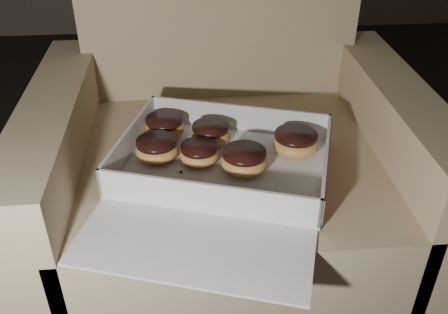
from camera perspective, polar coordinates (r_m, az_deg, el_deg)
armchair at (r=1.19m, az=0.41°, el=-2.42°), size 0.84×0.71×0.87m
bakery_box at (r=0.97m, az=-0.36°, el=-2.09°), size 0.53×0.57×0.07m
donut_a at (r=1.07m, az=-1.52°, el=2.73°), size 0.09×0.09×0.04m
donut_b at (r=1.05m, az=8.16°, el=1.68°), size 0.10×0.10×0.05m
donut_c at (r=1.01m, az=-2.83°, el=0.44°), size 0.08×0.08×0.04m
donut_d at (r=1.10m, az=-6.78°, el=3.51°), size 0.09×0.09×0.04m
donut_e at (r=0.98m, az=2.31°, el=-0.35°), size 0.09×0.09×0.05m
donut_f at (r=1.03m, az=-7.67°, el=0.96°), size 0.09×0.09×0.04m
crumb_a at (r=0.99m, az=-4.94°, el=-1.70°), size 0.01×0.01×0.00m
crumb_b at (r=0.95m, az=-11.37°, el=-4.04°), size 0.01×0.01×0.00m
crumb_c at (r=0.96m, az=-12.61°, el=-3.84°), size 0.01×0.01×0.00m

